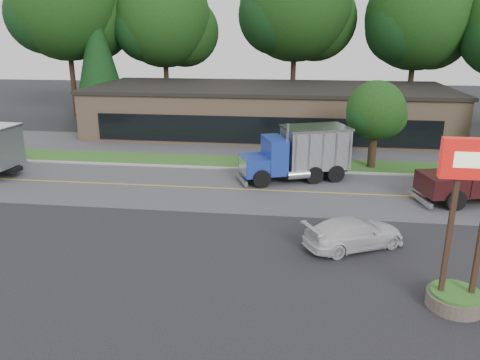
% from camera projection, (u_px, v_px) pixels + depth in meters
% --- Properties ---
extents(ground, '(140.00, 140.00, 0.00)m').
position_uv_depth(ground, '(177.00, 256.00, 19.86)').
color(ground, '#2D2D32').
rests_on(ground, ground).
extents(road, '(60.00, 8.00, 0.02)m').
position_uv_depth(road, '(215.00, 188.00, 28.36)').
color(road, '#5E5E64').
rests_on(road, ground).
extents(center_line, '(60.00, 0.12, 0.01)m').
position_uv_depth(center_line, '(215.00, 188.00, 28.36)').
color(center_line, gold).
rests_on(center_line, ground).
extents(curb, '(60.00, 0.30, 0.12)m').
position_uv_depth(curb, '(226.00, 169.00, 32.33)').
color(curb, '#9E9E99').
rests_on(curb, ground).
extents(grass_verge, '(60.00, 3.40, 0.03)m').
position_uv_depth(grass_verge, '(230.00, 162.00, 34.03)').
color(grass_verge, '#25531C').
rests_on(grass_verge, ground).
extents(far_parking, '(60.00, 7.00, 0.02)m').
position_uv_depth(far_parking, '(239.00, 146.00, 38.75)').
color(far_parking, '#5E5E64').
rests_on(far_parking, ground).
extents(strip_mall, '(32.00, 12.00, 4.00)m').
position_uv_depth(strip_mall, '(269.00, 111.00, 43.56)').
color(strip_mall, '#A28063').
rests_on(strip_mall, ground).
extents(bilo_sign, '(2.20, 1.90, 5.95)m').
position_uv_depth(bilo_sign, '(462.00, 254.00, 15.59)').
color(bilo_sign, '#6B6054').
rests_on(bilo_sign, ground).
extents(tree_far_a, '(12.32, 11.60, 17.58)m').
position_uv_depth(tree_far_a, '(68.00, 10.00, 49.25)').
color(tree_far_a, '#382619').
rests_on(tree_far_a, ground).
extents(tree_far_b, '(10.78, 10.15, 15.38)m').
position_uv_depth(tree_far_b, '(166.00, 24.00, 50.32)').
color(tree_far_b, '#382619').
rests_on(tree_far_b, ground).
extents(tree_far_c, '(12.26, 11.54, 17.49)m').
position_uv_depth(tree_far_c, '(297.00, 10.00, 48.20)').
color(tree_far_c, '#382619').
rests_on(tree_far_c, ground).
extents(tree_far_d, '(10.83, 10.19, 15.45)m').
position_uv_depth(tree_far_d, '(418.00, 23.00, 46.16)').
color(tree_far_d, '#382619').
rests_on(tree_far_d, ground).
extents(evergreen_left, '(5.46, 5.46, 12.41)m').
position_uv_depth(evergreen_left, '(98.00, 54.00, 48.09)').
color(evergreen_left, '#382619').
rests_on(evergreen_left, ground).
extents(tree_verge, '(4.21, 3.96, 6.00)m').
position_uv_depth(tree_verge, '(376.00, 113.00, 31.67)').
color(tree_verge, '#382619').
rests_on(tree_verge, ground).
extents(dump_truck_blue, '(7.20, 4.74, 3.36)m').
position_uv_depth(dump_truck_blue, '(301.00, 152.00, 29.61)').
color(dump_truck_blue, black).
rests_on(dump_truck_blue, ground).
extents(rally_car, '(4.90, 3.78, 1.32)m').
position_uv_depth(rally_car, '(354.00, 233.00, 20.48)').
color(rally_car, silver).
rests_on(rally_car, ground).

